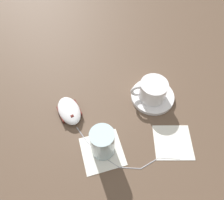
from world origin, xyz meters
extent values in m
plane|color=brown|center=(0.00, 0.00, 0.00)|extent=(3.00, 3.00, 0.00)
cylinder|color=white|center=(0.13, -0.01, 0.01)|extent=(0.14, 0.14, 0.01)
cylinder|color=white|center=(0.12, -0.01, 0.05)|extent=(0.09, 0.09, 0.06)
torus|color=white|center=(0.08, 0.01, 0.05)|extent=(0.05, 0.03, 0.05)
ellipsoid|color=silver|center=(-0.14, 0.07, 0.02)|extent=(0.07, 0.11, 0.03)
cylinder|color=#591E19|center=(-0.14, 0.04, 0.02)|extent=(0.01, 0.01, 0.01)
cube|color=#591E19|center=(-0.11, 0.07, 0.01)|extent=(0.01, 0.06, 0.01)
cube|color=#591E19|center=(-0.17, 0.07, 0.01)|extent=(0.01, 0.06, 0.01)
cylinder|color=gray|center=(-0.14, -0.02, 0.00)|extent=(0.01, 0.06, 0.00)
cylinder|color=gray|center=(-0.12, -0.08, 0.00)|extent=(0.02, 0.06, 0.00)
cylinder|color=gray|center=(-0.10, -0.14, 0.00)|extent=(0.03, 0.05, 0.00)
cylinder|color=gray|center=(-0.06, -0.18, 0.00)|extent=(0.05, 0.03, 0.00)
cylinder|color=gray|center=(-0.01, -0.19, 0.00)|extent=(0.06, 0.00, 0.00)
cylinder|color=gray|center=(0.05, -0.21, 0.00)|extent=(0.05, 0.03, 0.00)
sphere|color=gray|center=(-0.14, 0.01, 0.00)|extent=(0.00, 0.00, 0.00)
sphere|color=gray|center=(-0.13, -0.05, 0.00)|extent=(0.00, 0.00, 0.00)
sphere|color=gray|center=(-0.12, -0.11, 0.00)|extent=(0.00, 0.00, 0.00)
sphere|color=gray|center=(-0.09, -0.16, 0.00)|extent=(0.00, 0.00, 0.00)
sphere|color=gray|center=(-0.04, -0.19, 0.00)|extent=(0.00, 0.00, 0.00)
sphere|color=gray|center=(0.02, -0.19, 0.00)|extent=(0.00, 0.00, 0.00)
sphere|color=gray|center=(0.07, -0.22, 0.00)|extent=(0.00, 0.00, 0.00)
cube|color=silver|center=(-0.11, -0.10, 0.00)|extent=(0.14, 0.14, 0.00)
cylinder|color=silver|center=(-0.10, -0.09, 0.05)|extent=(0.07, 0.07, 0.10)
cube|color=silver|center=(0.09, -0.17, 0.00)|extent=(0.15, 0.15, 0.00)
camera|label=1|loc=(-0.19, -0.31, 0.60)|focal=35.00mm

